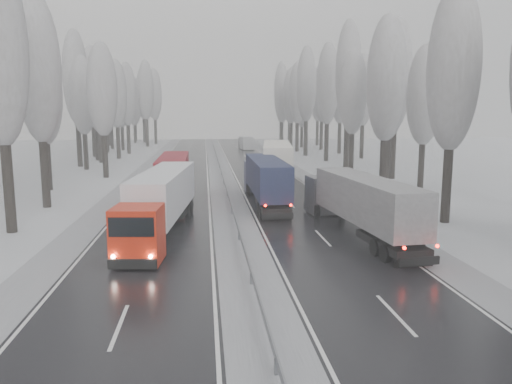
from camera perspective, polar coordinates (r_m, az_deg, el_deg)
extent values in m
plane|color=silver|center=(19.47, 0.58, -14.50)|extent=(260.00, 260.00, 0.00)
cube|color=black|center=(48.90, 2.73, -0.07)|extent=(7.50, 200.00, 0.03)
cube|color=black|center=(48.47, -9.64, -0.28)|extent=(7.50, 200.00, 0.03)
cube|color=#A7A9AF|center=(48.40, -3.43, -0.17)|extent=(3.00, 200.00, 0.04)
cube|color=#A7A9AF|center=(49.88, 8.36, 0.03)|extent=(2.40, 200.00, 0.04)
cube|color=#A7A9AF|center=(49.05, -15.42, -0.36)|extent=(2.40, 200.00, 0.04)
cube|color=slate|center=(48.31, -3.43, 0.51)|extent=(0.06, 200.00, 0.32)
cube|color=slate|center=(15.77, 2.32, -19.28)|extent=(0.12, 0.12, 0.60)
cube|color=slate|center=(46.39, -3.32, -0.22)|extent=(0.12, 0.12, 0.60)
cube|color=slate|center=(78.12, -4.40, 3.56)|extent=(0.12, 0.12, 0.60)
cylinder|color=black|center=(37.83, 20.97, 0.90)|extent=(0.68, 0.68, 5.60)
ellipsoid|color=gray|center=(37.63, 21.67, 13.06)|extent=(3.60, 3.60, 11.45)
cylinder|color=black|center=(47.98, 14.31, 2.85)|extent=(0.68, 0.68, 5.62)
ellipsoid|color=gray|center=(47.82, 14.69, 12.45)|extent=(3.60, 3.60, 11.48)
cylinder|color=black|center=(53.78, 18.36, 2.95)|extent=(0.64, 0.64, 4.94)
ellipsoid|color=gray|center=(53.54, 18.74, 10.47)|extent=(3.60, 3.60, 10.09)
cylinder|color=black|center=(56.76, 14.70, 3.60)|extent=(0.66, 0.66, 5.32)
ellipsoid|color=gray|center=(56.58, 15.02, 11.29)|extent=(3.60, 3.60, 10.88)
cylinder|color=black|center=(61.23, 15.37, 4.42)|extent=(0.72, 0.72, 6.31)
ellipsoid|color=gray|center=(61.21, 15.73, 12.86)|extent=(3.60, 3.60, 12.90)
cylinder|color=black|center=(66.33, 10.84, 4.51)|extent=(0.67, 0.67, 5.38)
ellipsoid|color=gray|center=(66.18, 11.04, 11.15)|extent=(3.60, 3.60, 10.98)
cylinder|color=black|center=(72.15, 14.72, 4.42)|extent=(0.62, 0.62, 4.59)
ellipsoid|color=gray|center=(71.95, 14.93, 9.64)|extent=(3.60, 3.60, 9.39)
cylinder|color=black|center=(71.71, 10.29, 5.49)|extent=(0.76, 0.76, 6.95)
ellipsoid|color=gray|center=(71.80, 10.52, 13.42)|extent=(3.60, 3.60, 14.19)
cylinder|color=black|center=(77.67, 14.39, 5.49)|extent=(0.74, 0.74, 6.59)
ellipsoid|color=gray|center=(77.70, 14.67, 12.43)|extent=(3.60, 3.60, 13.46)
cylinder|color=black|center=(81.52, 8.05, 5.76)|extent=(0.72, 0.72, 6.37)
ellipsoid|color=gray|center=(81.52, 8.20, 12.15)|extent=(3.60, 3.60, 13.01)
cylinder|color=black|center=(87.34, 12.00, 5.74)|extent=(0.70, 0.70, 5.97)
ellipsoid|color=gray|center=(87.28, 12.19, 11.33)|extent=(3.60, 3.60, 12.20)
cylinder|color=black|center=(91.65, 5.70, 6.25)|extent=(0.74, 0.74, 6.65)
ellipsoid|color=gray|center=(91.68, 5.80, 12.19)|extent=(3.60, 3.60, 13.59)
cylinder|color=black|center=(97.27, 9.51, 6.18)|extent=(0.71, 0.71, 6.14)
ellipsoid|color=gray|center=(97.24, 9.64, 11.35)|extent=(3.60, 3.60, 12.54)
cylinder|color=black|center=(101.27, 4.71, 6.36)|extent=(0.71, 0.71, 6.05)
ellipsoid|color=gray|center=(101.23, 4.78, 11.26)|extent=(3.60, 3.60, 12.37)
cylinder|color=black|center=(106.40, 7.47, 6.51)|extent=(0.72, 0.72, 6.30)
ellipsoid|color=gray|center=(106.39, 7.57, 11.36)|extent=(3.60, 3.60, 12.87)
cylinder|color=black|center=(108.67, 4.02, 6.50)|extent=(0.70, 0.70, 5.88)
ellipsoid|color=gray|center=(108.62, 4.07, 10.93)|extent=(3.60, 3.60, 12.00)
cylinder|color=black|center=(113.19, 5.24, 6.33)|extent=(0.64, 0.64, 4.86)
ellipsoid|color=gray|center=(113.07, 5.29, 9.85)|extent=(3.60, 3.60, 9.92)
cylinder|color=black|center=(115.52, 2.97, 6.69)|extent=(0.70, 0.70, 5.98)
ellipsoid|color=gray|center=(115.48, 3.00, 10.93)|extent=(3.60, 3.60, 12.21)
cylinder|color=black|center=(121.18, 7.01, 6.80)|extent=(0.71, 0.71, 6.19)
ellipsoid|color=gray|center=(121.16, 7.10, 10.98)|extent=(3.60, 3.60, 12.64)
cylinder|color=black|center=(125.43, 2.87, 7.08)|extent=(0.75, 0.75, 6.86)
ellipsoid|color=gray|center=(125.47, 2.90, 11.56)|extent=(3.60, 3.60, 14.01)
cylinder|color=black|center=(130.61, 5.65, 6.84)|extent=(0.68, 0.68, 5.55)
ellipsoid|color=gray|center=(130.55, 5.70, 10.32)|extent=(3.60, 3.60, 11.33)
cylinder|color=black|center=(136.13, 2.90, 7.08)|extent=(0.71, 0.71, 6.09)
ellipsoid|color=gray|center=(136.11, 2.93, 10.74)|extent=(3.60, 3.60, 12.45)
cylinder|color=black|center=(140.54, 3.79, 7.01)|extent=(0.67, 0.67, 5.49)
ellipsoid|color=gray|center=(140.48, 3.82, 10.20)|extent=(3.60, 3.60, 11.21)
cylinder|color=black|center=(36.07, -26.44, 0.61)|extent=(0.71, 0.71, 6.14)
cylinder|color=black|center=(44.55, -22.98, 2.08)|extent=(0.69, 0.69, 5.83)
ellipsoid|color=gray|center=(44.41, -23.66, 12.81)|extent=(3.60, 3.60, 11.92)
cylinder|color=black|center=(54.52, -22.66, 2.83)|extent=(0.65, 0.65, 5.03)
ellipsoid|color=gray|center=(54.29, -23.13, 10.39)|extent=(3.60, 3.60, 10.28)
cylinder|color=black|center=(60.16, -26.84, 2.93)|extent=(0.63, 0.63, 4.73)
cylinder|color=black|center=(62.81, -16.86, 4.06)|extent=(0.67, 0.67, 5.44)
ellipsoid|color=gray|center=(62.66, -17.19, 11.15)|extent=(3.60, 3.60, 11.11)
cylinder|color=black|center=(68.57, -22.75, 4.26)|extent=(0.69, 0.69, 5.72)
ellipsoid|color=gray|center=(68.47, -23.18, 11.09)|extent=(3.60, 3.60, 11.69)
cylinder|color=black|center=(72.48, -18.89, 4.50)|extent=(0.66, 0.66, 5.23)
ellipsoid|color=gray|center=(72.33, -19.20, 10.40)|extent=(3.60, 3.60, 10.68)
cylinder|color=black|center=(76.73, -19.56, 5.21)|extent=(0.74, 0.74, 6.60)
ellipsoid|color=gray|center=(76.76, -19.94, 12.25)|extent=(3.60, 3.60, 13.49)
cylinder|color=black|center=(81.85, -17.32, 5.03)|extent=(0.65, 0.65, 5.16)
ellipsoid|color=gray|center=(81.72, -17.57, 10.19)|extent=(3.60, 3.60, 10.54)
cylinder|color=black|center=(86.02, -17.72, 5.40)|extent=(0.69, 0.69, 5.79)
ellipsoid|color=gray|center=(85.95, -17.99, 10.91)|extent=(3.60, 3.60, 11.84)
cylinder|color=black|center=(88.19, -15.46, 5.53)|extent=(0.68, 0.68, 5.64)
ellipsoid|color=gray|center=(88.11, -15.69, 10.77)|extent=(3.60, 3.60, 11.53)
cylinder|color=black|center=(93.00, -18.03, 5.86)|extent=(0.73, 0.73, 6.56)
ellipsoid|color=gray|center=(93.02, -18.32, 11.63)|extent=(3.60, 3.60, 13.40)
cylinder|color=black|center=(98.09, -14.35, 5.95)|extent=(0.69, 0.69, 5.79)
ellipsoid|color=gray|center=(98.03, -14.55, 10.78)|extent=(3.60, 3.60, 11.84)
cylinder|color=black|center=(102.80, -16.68, 6.22)|extent=(0.74, 0.74, 6.65)
ellipsoid|color=gray|center=(102.83, -16.92, 11.50)|extent=(3.60, 3.60, 13.58)
cylinder|color=black|center=(107.73, -15.00, 6.00)|extent=(0.65, 0.65, 5.12)
ellipsoid|color=gray|center=(107.62, -15.17, 9.89)|extent=(3.60, 3.60, 10.46)
cylinder|color=black|center=(112.13, -16.16, 6.24)|extent=(0.69, 0.69, 5.84)
ellipsoid|color=gray|center=(112.08, -16.35, 10.50)|extent=(3.60, 3.60, 11.92)
cylinder|color=black|center=(117.87, -12.34, 6.71)|extent=(0.74, 0.74, 6.67)
ellipsoid|color=gray|center=(117.89, -12.50, 11.34)|extent=(3.60, 3.60, 13.63)
cylinder|color=black|center=(123.16, -16.38, 6.56)|extent=(0.72, 0.72, 6.31)
ellipsoid|color=gray|center=(123.15, -16.57, 10.75)|extent=(3.60, 3.60, 12.88)
cylinder|color=black|center=(127.11, -11.41, 6.81)|extent=(0.72, 0.72, 6.29)
ellipsoid|color=gray|center=(127.10, -11.53, 10.86)|extent=(3.60, 3.60, 12.84)
cylinder|color=black|center=(131.75, -13.68, 6.50)|extent=(0.64, 0.64, 4.86)
ellipsoid|color=gray|center=(131.65, -13.79, 9.51)|extent=(3.60, 3.60, 9.92)
cylinder|color=black|center=(134.02, -12.65, 6.95)|extent=(0.74, 0.74, 6.63)
ellipsoid|color=gray|center=(134.04, -12.79, 11.00)|extent=(3.60, 3.60, 13.54)
cylinder|color=black|center=(138.35, -13.60, 6.81)|extent=(0.69, 0.69, 5.79)
ellipsoid|color=gray|center=(138.30, -13.73, 10.23)|extent=(3.60, 3.60, 11.82)
cube|color=#545459|center=(38.31, 7.97, -0.40)|extent=(2.56, 2.64, 2.80)
cube|color=black|center=(39.30, 7.42, 0.82)|extent=(2.14, 0.30, 0.93)
cube|color=black|center=(39.68, 7.33, -1.70)|extent=(2.33, 0.37, 0.47)
cube|color=slate|center=(31.49, 12.41, -0.77)|extent=(3.56, 12.29, 2.61)
cube|color=black|center=(26.61, 17.61, -7.22)|extent=(2.14, 0.32, 0.42)
cube|color=black|center=(28.90, 14.98, -5.43)|extent=(2.55, 5.30, 0.42)
cube|color=black|center=(27.09, 17.06, -7.32)|extent=(2.14, 0.27, 0.56)
cylinder|color=black|center=(37.49, 6.90, -2.22)|extent=(0.42, 1.00, 0.97)
cylinder|color=black|center=(38.15, 9.69, -2.09)|extent=(0.42, 1.00, 0.97)
cylinder|color=black|center=(28.21, 13.51, -6.18)|extent=(0.42, 1.00, 0.97)
cylinder|color=black|center=(29.08, 17.03, -5.87)|extent=(0.42, 1.00, 0.97)
cylinder|color=black|center=(27.16, 14.59, -6.82)|extent=(0.42, 1.00, 0.97)
cylinder|color=black|center=(28.06, 18.21, -6.47)|extent=(0.42, 1.00, 0.97)
sphere|color=#FF0C05|center=(25.95, 16.04, -5.86)|extent=(0.19, 0.19, 0.19)
sphere|color=#FF0C05|center=(26.80, 19.42, -5.55)|extent=(0.19, 0.19, 0.19)
sphere|color=white|center=(39.36, 6.10, -1.21)|extent=(0.21, 0.21, 0.21)
sphere|color=white|center=(39.93, 8.53, -1.11)|extent=(0.21, 0.21, 0.21)
cube|color=#1C2146|center=(49.09, 0.14, 1.82)|extent=(2.40, 2.50, 2.88)
cube|color=black|center=(50.20, -0.01, 2.75)|extent=(2.21, 0.10, 0.96)
cube|color=black|center=(50.53, -0.02, 0.71)|extent=(2.40, 0.15, 0.48)
cube|color=#121C33|center=(41.59, 1.21, 1.90)|extent=(2.46, 12.48, 2.69)
cube|color=black|center=(35.78, 2.44, -2.63)|extent=(2.21, 0.12, 0.43)
cube|color=black|center=(38.49, 1.84, -1.50)|extent=(2.11, 5.28, 0.43)
cube|color=black|center=(36.33, 2.32, -2.76)|extent=(2.21, 0.06, 0.58)
cylinder|color=black|center=(48.39, -0.95, 0.42)|extent=(0.34, 1.00, 1.00)
cylinder|color=black|center=(48.60, 1.41, 0.45)|extent=(0.34, 1.00, 1.00)
cylinder|color=black|center=(38.04, 0.41, -1.97)|extent=(0.34, 1.00, 1.00)
cylinder|color=black|center=(38.31, 3.41, -1.90)|extent=(0.34, 1.00, 1.00)
cylinder|color=black|center=(36.82, 0.62, -2.34)|extent=(0.34, 1.00, 1.00)
cylinder|color=black|center=(37.10, 3.72, -2.27)|extent=(0.34, 1.00, 1.00)
sphere|color=#FF0C05|center=(35.45, 1.01, -1.47)|extent=(0.19, 0.19, 0.19)
sphere|color=#FF0C05|center=(35.71, 3.91, -1.42)|extent=(0.19, 0.19, 0.19)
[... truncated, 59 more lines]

